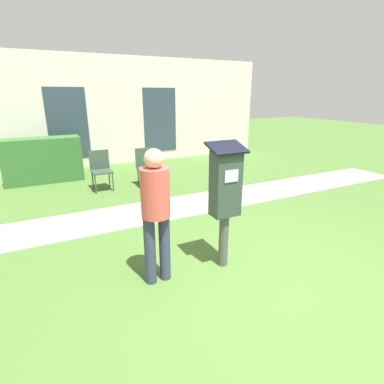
{
  "coord_description": "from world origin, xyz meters",
  "views": [
    {
      "loc": [
        -2.17,
        -2.16,
        2.12
      ],
      "look_at": [
        -0.71,
        0.73,
        1.05
      ],
      "focal_mm": 28.0,
      "sensor_mm": 36.0,
      "label": 1
    }
  ],
  "objects_px": {
    "person_standing": "(156,207)",
    "outdoor_chair_middle": "(146,164)",
    "parking_meter": "(225,190)",
    "outdoor_chair_left": "(101,167)"
  },
  "relations": [
    {
      "from": "outdoor_chair_middle",
      "to": "person_standing",
      "type": "bearing_deg",
      "value": -86.0
    },
    {
      "from": "parking_meter",
      "to": "outdoor_chair_middle",
      "type": "height_order",
      "value": "parking_meter"
    },
    {
      "from": "outdoor_chair_left",
      "to": "outdoor_chair_middle",
      "type": "height_order",
      "value": "same"
    },
    {
      "from": "parking_meter",
      "to": "person_standing",
      "type": "xyz_separation_m",
      "value": [
        -0.87,
        0.06,
        -0.09
      ]
    },
    {
      "from": "person_standing",
      "to": "outdoor_chair_middle",
      "type": "height_order",
      "value": "person_standing"
    },
    {
      "from": "outdoor_chair_left",
      "to": "outdoor_chair_middle",
      "type": "relative_size",
      "value": 1.0
    },
    {
      "from": "outdoor_chair_left",
      "to": "person_standing",
      "type": "bearing_deg",
      "value": -91.46
    },
    {
      "from": "parking_meter",
      "to": "outdoor_chair_left",
      "type": "relative_size",
      "value": 1.77
    },
    {
      "from": "parking_meter",
      "to": "person_standing",
      "type": "distance_m",
      "value": 0.87
    },
    {
      "from": "parking_meter",
      "to": "outdoor_chair_middle",
      "type": "distance_m",
      "value": 3.88
    }
  ]
}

